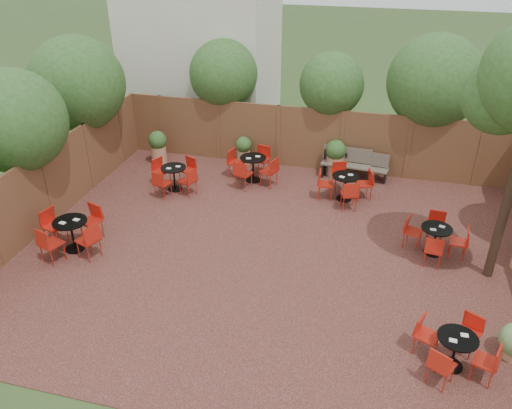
# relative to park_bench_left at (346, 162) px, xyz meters

# --- Properties ---
(ground) EXTENTS (80.00, 80.00, 0.00)m
(ground) POSITION_rel_park_bench_left_xyz_m (-1.22, -4.63, -0.49)
(ground) COLOR #354F23
(ground) RESTS_ON ground
(courtyard_paving) EXTENTS (12.00, 10.00, 0.02)m
(courtyard_paving) POSITION_rel_park_bench_left_xyz_m (-1.22, -4.63, -0.48)
(courtyard_paving) COLOR #361916
(courtyard_paving) RESTS_ON ground
(fence_back) EXTENTS (12.00, 0.08, 2.00)m
(fence_back) POSITION_rel_park_bench_left_xyz_m (-1.22, 0.37, 0.51)
(fence_back) COLOR brown
(fence_back) RESTS_ON ground
(fence_left) EXTENTS (0.08, 10.00, 2.00)m
(fence_left) POSITION_rel_park_bench_left_xyz_m (-7.22, -4.63, 0.51)
(fence_left) COLOR brown
(fence_left) RESTS_ON ground
(neighbour_building) EXTENTS (5.00, 4.00, 8.00)m
(neighbour_building) POSITION_rel_park_bench_left_xyz_m (-5.72, 3.37, 3.51)
(neighbour_building) COLOR beige
(neighbour_building) RESTS_ON ground
(overhang_foliage) EXTENTS (15.73, 10.64, 2.80)m
(overhang_foliage) POSITION_rel_park_bench_left_xyz_m (-2.92, -1.49, 2.25)
(overhang_foliage) COLOR #27501A
(overhang_foliage) RESTS_ON ground
(park_bench_left) EXTENTS (1.52, 0.57, 0.92)m
(park_bench_left) POSITION_rel_park_bench_left_xyz_m (0.00, 0.00, 0.00)
(park_bench_left) COLOR brown
(park_bench_left) RESTS_ON courtyard_paving
(park_bench_right) EXTENTS (1.40, 0.61, 0.84)m
(park_bench_right) POSITION_rel_park_bench_left_xyz_m (0.59, -0.01, -0.04)
(park_bench_right) COLOR brown
(park_bench_right) RESTS_ON courtyard_paving
(bistro_tables) EXTENTS (10.14, 7.86, 0.91)m
(bistro_tables) POSITION_rel_park_bench_left_xyz_m (-1.73, -3.45, -0.04)
(bistro_tables) COLOR black
(bistro_tables) RESTS_ON courtyard_paving
(planters) EXTENTS (11.05, 4.49, 1.13)m
(planters) POSITION_rel_park_bench_left_xyz_m (-0.92, -1.17, 0.11)
(planters) COLOR #B17C58
(planters) RESTS_ON courtyard_paving
(low_shrubs) EXTENTS (2.03, 2.92, 0.69)m
(low_shrubs) POSITION_rel_park_bench_left_xyz_m (3.26, -7.99, -0.16)
(low_shrubs) COLOR #B17C58
(low_shrubs) RESTS_ON courtyard_paving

